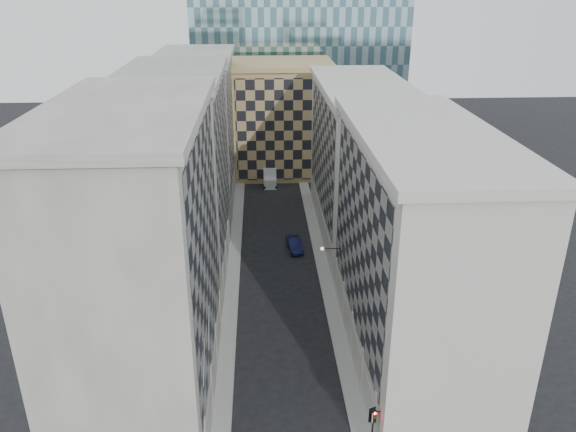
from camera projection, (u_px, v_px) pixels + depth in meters
name	position (u px, v px, depth m)	size (l,w,h in m)	color
sidewalk_west	(233.00, 275.00, 64.15)	(1.50, 100.00, 0.15)	#979892
sidewalk_east	(324.00, 273.00, 64.66)	(1.50, 100.00, 0.15)	#979892
bldg_left_a	(142.00, 263.00, 41.82)	(10.80, 22.80, 23.70)	gray
bldg_left_b	(179.00, 174.00, 62.23)	(10.80, 22.80, 22.70)	gray
bldg_left_c	(198.00, 129.00, 82.64)	(10.80, 22.80, 21.70)	gray
bldg_right_a	(414.00, 250.00, 47.14)	(10.80, 26.80, 20.70)	beige
bldg_right_b	(359.00, 160.00, 72.13)	(10.80, 28.80, 19.70)	beige
tan_block	(282.00, 118.00, 95.65)	(16.80, 14.80, 18.80)	tan
church_tower	(267.00, 4.00, 101.65)	(7.20, 7.20, 51.50)	#2A2521
flagpoles_left	(206.00, 344.00, 38.97)	(0.10, 6.33, 2.33)	gray
bracket_lamp	(324.00, 249.00, 56.71)	(1.98, 0.36, 0.36)	black
traffic_light	(373.00, 423.00, 38.69)	(0.52, 0.52, 4.21)	black
box_truck	(270.00, 177.00, 92.19)	(2.10, 5.10, 2.79)	silver
dark_car	(294.00, 244.00, 70.09)	(1.55, 4.46, 1.47)	#10133D
shop_sign	(372.00, 416.00, 38.39)	(0.77, 0.67, 0.75)	black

